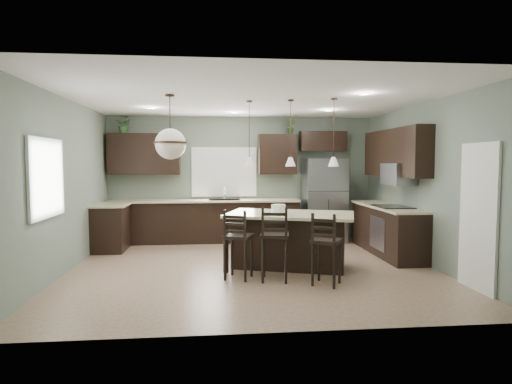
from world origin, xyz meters
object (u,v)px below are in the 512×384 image
Objects in this scene: refrigerator at (324,200)px; serving_dish at (278,209)px; bar_stool_center at (275,243)px; bar_stool_right at (327,249)px; plant_back_left at (124,125)px; kitchen_island at (290,241)px; bar_stool_left at (238,244)px.

refrigerator is 7.71× the size of serving_dish.
bar_stool_right is at bearing -12.38° from bar_stool_center.
plant_back_left is at bearing 139.67° from serving_dish.
plant_back_left is at bearing 158.98° from kitchen_island.
bar_stool_left is at bearing -128.47° from kitchen_island.
plant_back_left is (-2.83, 3.36, 2.02)m from bar_stool_center.
refrigerator reaches higher than bar_stool_center.
bar_stool_right is at bearing -104.04° from refrigerator.
refrigerator is 4.70m from plant_back_left.
serving_dish is 0.65× the size of plant_back_left.
bar_stool_right is at bearing -45.92° from plant_back_left.
serving_dish is 1.07m from bar_stool_left.
refrigerator is 2.66m from kitchen_island.
plant_back_left is at bearing 176.40° from refrigerator.
serving_dish is (-0.19, 0.06, 0.53)m from kitchen_island.
serving_dish is at bearing 88.19° from bar_stool_center.
plant_back_left is (-4.38, 0.28, 1.66)m from refrigerator.
bar_stool_left is 2.90× the size of plant_back_left.
refrigerator is at bearing -3.60° from plant_back_left.
plant_back_left is at bearing 164.85° from bar_stool_right.
bar_stool_center is at bearing -171.93° from bar_stool_right.
bar_stool_left reaches higher than kitchen_island.
serving_dish is 0.22× the size of bar_stool_left.
serving_dish is 4.25m from plant_back_left.
refrigerator is at bearing 81.29° from kitchen_island.
bar_stool_center is at bearing -116.75° from refrigerator.
plant_back_left reaches higher than bar_stool_center.
plant_back_left reaches higher than bar_stool_left.
serving_dish is at bearing 64.49° from bar_stool_left.
kitchen_island is 0.84m from bar_stool_center.
refrigerator is 1.75× the size of bar_stool_right.
bar_stool_center is at bearing 5.43° from bar_stool_left.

